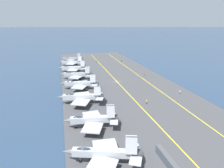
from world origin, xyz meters
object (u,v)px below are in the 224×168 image
Objects in this scene: parked_jet_fourth at (80,84)px; crew_yellow_vest at (147,101)px; parked_jet_eighth at (72,58)px; parked_jet_nearest at (104,153)px; crew_white_vest at (180,92)px; parked_jet_second at (92,119)px; parked_jet_seventh at (72,62)px; parked_jet_fifth at (77,74)px; parked_jet_sixth at (73,68)px; crew_green_vest at (96,61)px; crew_brown_vest at (145,74)px; crew_blue_vest at (121,61)px; parked_jet_third at (82,97)px.

crew_yellow_vest is at bearing -135.69° from parked_jet_fourth.
parked_jet_nearest is at bearing 179.88° from parked_jet_eighth.
parked_jet_second is at bearing 114.95° from crew_white_vest.
crew_white_vest is at bearing -148.97° from parked_jet_seventh.
parked_jet_second is 0.90× the size of parked_jet_fifth.
parked_jet_fourth is (50.19, 0.23, 0.02)m from parked_jet_nearest.
crew_green_vest is (24.50, -18.32, -1.38)m from parked_jet_sixth.
crew_brown_vest is at bearing -134.58° from parked_jet_seventh.
parked_jet_sixth is at bearing 119.46° from crew_blue_vest.
parked_jet_eighth is at bearing 71.38° from crew_blue_vest.
parked_jet_nearest is 15.50m from parked_jet_second.
crew_blue_vest is at bearing -10.00° from crew_yellow_vest.
parked_jet_nearest is 35.23m from crew_yellow_vest.
parked_jet_eighth is 9.95× the size of crew_white_vest.
parked_jet_second is 85.51m from parked_jet_seventh.
parked_jet_nearest is 50.19m from parked_jet_fourth.
parked_jet_sixth is 9.58× the size of crew_yellow_vest.
parked_jet_fifth is 9.66× the size of crew_yellow_vest.
parked_jet_sixth reaches higher than parked_jet_eighth.
parked_jet_seventh is 52.70m from crew_brown_vest.
crew_white_vest is 0.93× the size of crew_green_vest.
crew_yellow_vest is at bearing -60.93° from parked_jet_second.
parked_jet_second is 9.14× the size of crew_brown_vest.
crew_yellow_vest is at bearing -157.87° from parked_jet_sixth.
parked_jet_eighth is at bearing -4.21° from parked_jet_seventh.
crew_green_vest is at bearing -10.57° from parked_jet_second.
parked_jet_sixth is 30.62m from crew_green_vest.
parked_jet_sixth is 10.05× the size of crew_brown_vest.
crew_yellow_vest is at bearing -166.37° from parked_jet_eighth.
parked_jet_fourth is 64.94m from crew_blue_vest.
parked_jet_fifth is at bearing -177.52° from parked_jet_sixth.
parked_jet_eighth is at bearing 13.63° from crew_yellow_vest.
parked_jet_nearest is 33.63m from parked_jet_third.
parked_jet_nearest is 0.99× the size of parked_jet_fourth.
parked_jet_seventh is at bearing 17.15° from crew_yellow_vest.
parked_jet_eighth reaches higher than crew_green_vest.
parked_jet_nearest reaches higher than crew_brown_vest.
parked_jet_nearest is 1.00× the size of parked_jet_sixth.
crew_yellow_vest is at bearing 109.46° from crew_white_vest.
parked_jet_fourth is at bearing 179.59° from parked_jet_eighth.
crew_green_vest is at bearing -67.63° from parked_jet_seventh.
parked_jet_eighth is at bearing 65.02° from crew_green_vest.
parked_jet_second reaches higher than crew_green_vest.
crew_yellow_vest is (-22.51, -21.98, -1.72)m from parked_jet_fourth.
crew_white_vest is (-82.40, -39.21, -1.43)m from parked_jet_eighth.
crew_white_vest is at bearing -129.45° from parked_jet_fifth.
parked_jet_third is at bearing 166.12° from crew_green_vest.
parked_jet_fourth is at bearing 0.27° from parked_jet_nearest.
parked_jet_eighth is 37.02m from crew_blue_vest.
crew_white_vest is at bearing -174.65° from crew_brown_vest.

